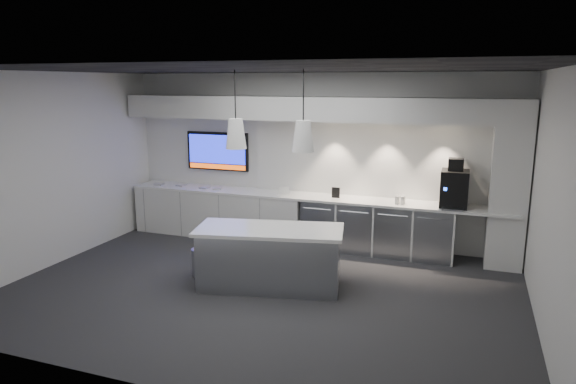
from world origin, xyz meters
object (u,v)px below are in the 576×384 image
at_px(wall_tv, 218,151).
at_px(coffee_machine, 454,187).
at_px(island, 270,257).
at_px(bin, 202,262).

xyz_separation_m(wall_tv, coffee_machine, (4.31, -0.25, -0.34)).
height_order(wall_tv, island, wall_tv).
bearing_deg(bin, wall_tv, 110.83).
xyz_separation_m(bin, coffee_machine, (3.46, 1.98, 1.01)).
relative_size(wall_tv, coffee_machine, 1.62).
height_order(wall_tv, coffee_machine, wall_tv).
height_order(bin, coffee_machine, coffee_machine).
relative_size(wall_tv, island, 0.58).
distance_m(wall_tv, island, 3.21).
xyz_separation_m(island, coffee_machine, (2.34, 2.03, 0.78)).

